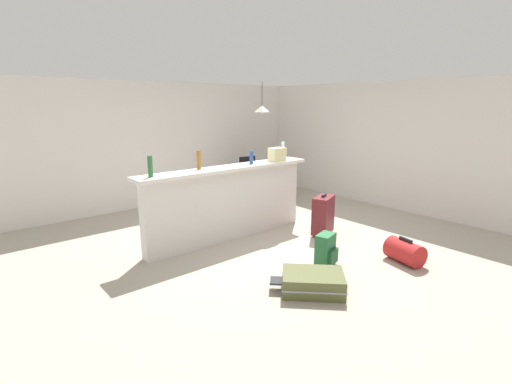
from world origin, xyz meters
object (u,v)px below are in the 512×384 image
at_px(grocery_bag, 277,154).
at_px(dining_chair_far_side, 245,174).
at_px(bottle_green, 150,166).
at_px(dining_chair_near_partition, 275,181).
at_px(suitcase_upright_maroon, 323,215).
at_px(duffel_bag_red, 405,252).
at_px(bottle_clear, 283,150).
at_px(dining_table, 260,171).
at_px(pendant_lamp, 262,109).
at_px(bottle_amber, 199,160).
at_px(bottle_blue, 251,158).
at_px(backpack_green, 326,250).
at_px(suitcase_flat_olive, 313,282).

relative_size(grocery_bag, dining_chair_far_side, 0.28).
relative_size(bottle_green, dining_chair_near_partition, 0.29).
distance_m(suitcase_upright_maroon, duffel_bag_red, 1.43).
xyz_separation_m(bottle_clear, dining_table, (0.70, 1.41, -0.64)).
relative_size(dining_chair_far_side, pendant_lamp, 1.43).
bearing_deg(bottle_green, bottle_amber, 6.33).
relative_size(suitcase_upright_maroon, duffel_bag_red, 1.25).
relative_size(dining_table, dining_chair_far_side, 1.18).
distance_m(bottle_green, dining_table, 3.54).
distance_m(bottle_blue, backpack_green, 1.91).
bearing_deg(bottle_amber, suitcase_flat_olive, -85.88).
relative_size(pendant_lamp, backpack_green, 1.55).
height_order(bottle_green, suitcase_upright_maroon, bottle_green).
distance_m(bottle_clear, dining_table, 1.70).
relative_size(bottle_amber, grocery_bag, 1.05).
bearing_deg(suitcase_upright_maroon, bottle_amber, 151.25).
xyz_separation_m(dining_chair_far_side, backpack_green, (-1.53, -3.60, -0.31)).
height_order(bottle_clear, duffel_bag_red, bottle_clear).
xyz_separation_m(suitcase_upright_maroon, duffel_bag_red, (-0.02, -1.41, -0.18)).
height_order(bottle_green, bottle_blue, bottle_green).
xyz_separation_m(bottle_amber, dining_chair_near_partition, (2.38, 0.90, -0.76)).
bearing_deg(dining_chair_near_partition, bottle_blue, -145.68).
distance_m(bottle_amber, pendant_lamp, 2.93).
bearing_deg(bottle_clear, dining_chair_near_partition, 52.74).
xyz_separation_m(bottle_amber, grocery_bag, (1.42, -0.15, -0.03)).
bearing_deg(bottle_amber, backpack_green, -64.34).
bearing_deg(bottle_blue, grocery_bag, -4.30).
distance_m(grocery_bag, dining_chair_near_partition, 1.60).
bearing_deg(backpack_green, pendant_lamp, 62.49).
distance_m(dining_chair_near_partition, suitcase_upright_maroon, 1.97).
xyz_separation_m(bottle_green, pendant_lamp, (3.25, 1.52, 0.69)).
bearing_deg(suitcase_flat_olive, dining_table, 57.42).
relative_size(bottle_amber, dining_table, 0.25).
distance_m(bottle_amber, suitcase_flat_olive, 2.39).
distance_m(dining_table, suitcase_upright_maroon, 2.44).
bearing_deg(suitcase_flat_olive, suitcase_upright_maroon, 36.52).
distance_m(bottle_green, bottle_amber, 0.79).
bearing_deg(dining_chair_near_partition, suitcase_flat_olive, -126.71).
bearing_deg(duffel_bag_red, bottle_amber, 125.57).
bearing_deg(dining_chair_near_partition, dining_chair_far_side, 91.18).
bearing_deg(grocery_bag, suitcase_upright_maroon, -69.91).
bearing_deg(suitcase_upright_maroon, suitcase_flat_olive, -143.48).
bearing_deg(dining_table, suitcase_flat_olive, -122.58).
height_order(bottle_clear, suitcase_upright_maroon, bottle_clear).
bearing_deg(suitcase_flat_olive, grocery_bag, 56.82).
xyz_separation_m(bottle_green, suitcase_upright_maroon, (2.49, -0.85, -0.94)).
bearing_deg(grocery_bag, pendant_lamp, 56.47).
bearing_deg(duffel_bag_red, bottle_clear, 90.08).
distance_m(bottle_green, dining_chair_far_side, 3.79).
distance_m(bottle_clear, pendant_lamp, 1.79).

